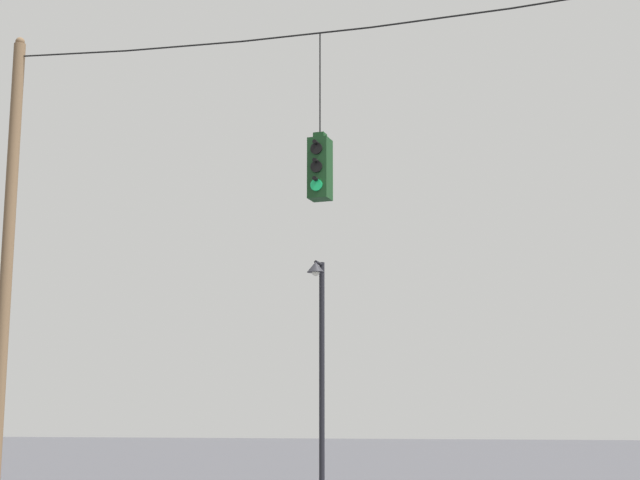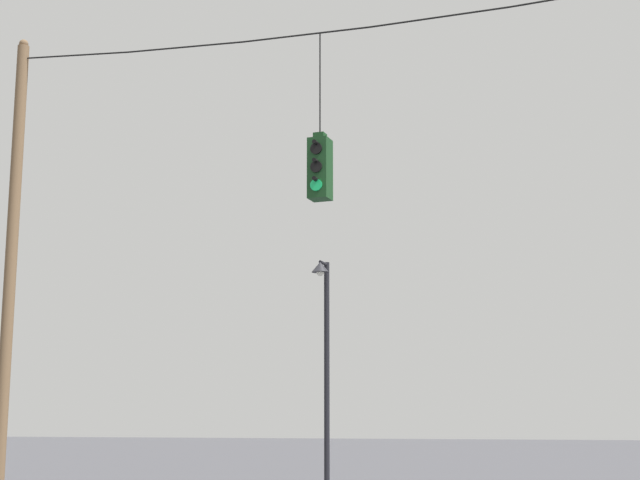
% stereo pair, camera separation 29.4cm
% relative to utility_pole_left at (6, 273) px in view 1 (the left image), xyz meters
% --- Properties ---
extents(utility_pole_left, '(0.22, 0.22, 9.12)m').
position_rel_utility_pole_left_xyz_m(utility_pole_left, '(0.00, 0.00, 0.00)').
color(utility_pole_left, brown).
rests_on(utility_pole_left, ground_plane).
extents(span_wire, '(16.32, 0.03, 0.41)m').
position_rel_utility_pole_left_xyz_m(span_wire, '(8.16, 0.00, 3.94)').
color(span_wire, black).
extents(traffic_light_over_intersection, '(0.34, 0.46, 2.91)m').
position_rel_utility_pole_left_xyz_m(traffic_light_over_intersection, '(6.09, -0.01, 1.46)').
color(traffic_light_over_intersection, '#143819').
extents(street_lamp, '(0.38, 0.67, 5.36)m').
position_rel_utility_pole_left_xyz_m(street_lamp, '(4.24, 5.33, -1.01)').
color(street_lamp, black).
rests_on(street_lamp, ground_plane).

